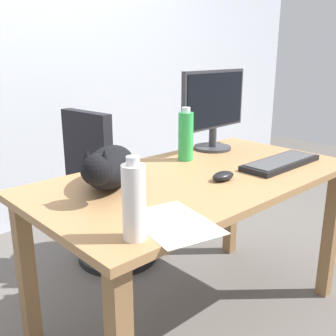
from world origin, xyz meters
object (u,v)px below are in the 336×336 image
object	(u,v)px
office_chair	(109,199)
keyboard	(281,163)
monitor	(214,107)
cat	(109,166)
spray_bottle	(134,201)
computer_mouse	(223,176)
water_bottle	(186,136)

from	to	relation	value
office_chair	keyboard	distance (m)	1.01
office_chair	monitor	size ratio (longest dim) A/B	1.93
monitor	cat	distance (m)	0.78
keyboard	spray_bottle	bearing A→B (deg)	-172.39
cat	spray_bottle	size ratio (longest dim) A/B	1.97
keyboard	computer_mouse	xyz separation A→B (m)	(-0.36, 0.04, 0.00)
office_chair	keyboard	world-z (taller)	office_chair
computer_mouse	water_bottle	bearing A→B (deg)	71.22
office_chair	spray_bottle	xyz separation A→B (m)	(-0.60, -1.02, 0.43)
monitor	computer_mouse	distance (m)	0.57
water_bottle	spray_bottle	world-z (taller)	water_bottle
monitor	spray_bottle	world-z (taller)	monitor
keyboard	water_bottle	distance (m)	0.46
computer_mouse	spray_bottle	world-z (taller)	spray_bottle
computer_mouse	water_bottle	distance (m)	0.36
office_chair	cat	distance (m)	0.82
spray_bottle	computer_mouse	bearing A→B (deg)	15.89
office_chair	monitor	bearing A→B (deg)	-52.24
cat	computer_mouse	size ratio (longest dim) A/B	4.27
computer_mouse	water_bottle	world-z (taller)	water_bottle
computer_mouse	office_chair	bearing A→B (deg)	89.15
water_bottle	computer_mouse	bearing A→B (deg)	-108.78
monitor	keyboard	distance (m)	0.47
keyboard	cat	xyz separation A→B (m)	(-0.75, 0.29, 0.07)
office_chair	monitor	distance (m)	0.81
monitor	spray_bottle	size ratio (longest dim) A/B	2.01
monitor	keyboard	xyz separation A→B (m)	(-0.01, -0.42, -0.21)
computer_mouse	spray_bottle	size ratio (longest dim) A/B	0.46
cat	computer_mouse	xyz separation A→B (m)	(0.38, -0.25, -0.06)
cat	office_chair	bearing A→B (deg)	56.63
office_chair	water_bottle	xyz separation A→B (m)	(0.10, -0.52, 0.44)
monitor	cat	size ratio (longest dim) A/B	1.02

